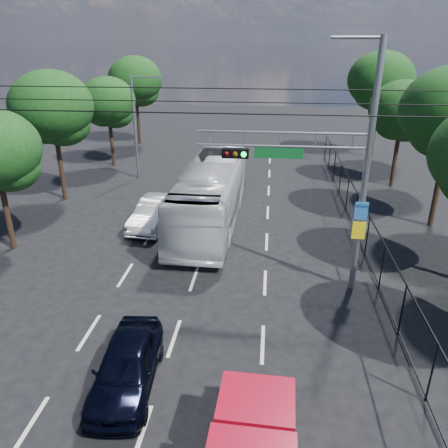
# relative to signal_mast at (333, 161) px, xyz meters

# --- Properties ---
(ground) EXTENTS (120.00, 120.00, 0.00)m
(ground) POSITION_rel_signal_mast_xyz_m (-5.28, -7.99, -5.24)
(ground) COLOR black
(ground) RESTS_ON ground
(lane_markings) EXTENTS (6.12, 38.00, 0.01)m
(lane_markings) POSITION_rel_signal_mast_xyz_m (-5.28, 6.01, -5.24)
(lane_markings) COLOR beige
(lane_markings) RESTS_ON ground
(signal_mast) EXTENTS (6.43, 0.39, 9.50)m
(signal_mast) POSITION_rel_signal_mast_xyz_m (0.00, 0.00, 0.00)
(signal_mast) COLOR slate
(signal_mast) RESTS_ON ground
(streetlight_left) EXTENTS (2.09, 0.22, 7.08)m
(streetlight_left) POSITION_rel_signal_mast_xyz_m (-11.62, 14.01, -1.30)
(streetlight_left) COLOR slate
(streetlight_left) RESTS_ON ground
(utility_wires) EXTENTS (22.00, 5.04, 0.74)m
(utility_wires) POSITION_rel_signal_mast_xyz_m (-5.28, 0.84, 1.99)
(utility_wires) COLOR black
(utility_wires) RESTS_ON ground
(fence_right) EXTENTS (0.06, 34.03, 2.00)m
(fence_right) POSITION_rel_signal_mast_xyz_m (2.32, 4.18, -4.21)
(fence_right) COLOR black
(fence_right) RESTS_ON ground
(tree_right_d) EXTENTS (4.32, 4.32, 7.02)m
(tree_right_d) POSITION_rel_signal_mast_xyz_m (6.13, 14.03, -0.39)
(tree_right_d) COLOR black
(tree_right_d) RESTS_ON ground
(tree_right_e) EXTENTS (5.28, 5.28, 8.58)m
(tree_right_e) POSITION_rel_signal_mast_xyz_m (6.33, 22.03, 0.69)
(tree_right_e) COLOR black
(tree_right_e) RESTS_ON ground
(tree_left_c) EXTENTS (4.80, 4.80, 7.80)m
(tree_left_c) POSITION_rel_signal_mast_xyz_m (-15.07, 9.03, 0.15)
(tree_left_c) COLOR black
(tree_left_c) RESTS_ON ground
(tree_left_d) EXTENTS (4.20, 4.20, 6.83)m
(tree_left_d) POSITION_rel_signal_mast_xyz_m (-14.67, 17.03, -0.52)
(tree_left_d) COLOR black
(tree_left_d) RESTS_ON ground
(tree_left_e) EXTENTS (4.92, 4.92, 7.99)m
(tree_left_e) POSITION_rel_signal_mast_xyz_m (-14.87, 25.03, 0.29)
(tree_left_e) COLOR black
(tree_left_e) RESTS_ON ground
(navy_hatchback) EXTENTS (1.97, 4.27, 1.42)m
(navy_hatchback) POSITION_rel_signal_mast_xyz_m (-6.15, -6.28, -4.53)
(navy_hatchback) COLOR black
(navy_hatchback) RESTS_ON ground
(white_bus) EXTENTS (3.04, 11.94, 3.31)m
(white_bus) POSITION_rel_signal_mast_xyz_m (-5.37, 6.31, -3.59)
(white_bus) COLOR silver
(white_bus) RESTS_ON ground
(white_van) EXTENTS (2.15, 4.79, 1.53)m
(white_van) POSITION_rel_signal_mast_xyz_m (-8.28, 5.43, -4.48)
(white_van) COLOR silver
(white_van) RESTS_ON ground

